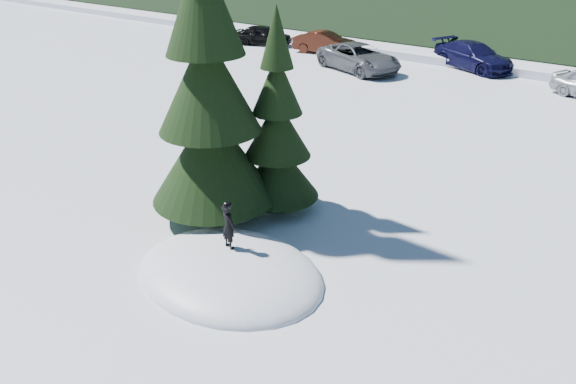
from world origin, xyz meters
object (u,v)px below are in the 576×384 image
Objects in this scene: car_0 at (263,35)px; car_2 at (359,57)px; spruce_tall at (209,95)px; spruce_short at (278,135)px; car_3 at (473,56)px; child_skier at (228,226)px; car_1 at (325,43)px.

car_2 reaches higher than car_0.
spruce_tall is 1.60× the size of spruce_short.
spruce_tall is 1.79× the size of car_3.
child_skier reaches higher than car_3.
car_3 is at bearing -71.75° from child_skier.
car_2 is at bearing 154.73° from car_3.
spruce_tall is 2.11m from spruce_short.
spruce_tall reaches higher than car_1.
car_1 is 8.65m from car_3.
spruce_short is (1.00, 1.40, -1.22)m from spruce_tall.
child_skier is 25.89m from car_0.
car_3 is at bearing 95.97° from spruce_short.
car_0 is 13.26m from car_3.
car_0 is 4.63m from car_1.
child_skier reaches higher than car_2.
spruce_short reaches higher than child_skier.
child_skier is 0.28× the size of car_1.
car_3 is (-1.00, 20.56, -2.62)m from spruce_tall.
child_skier is at bearing -162.99° from car_1.
spruce_tall reaches higher than car_3.
child_skier reaches higher than car_0.
car_2 is (8.54, -2.30, 0.08)m from car_0.
car_3 is at bearing -29.20° from car_2.
car_2 is at bearing 113.65° from spruce_short.
car_2 is at bearing -56.58° from child_skier.
car_1 is (-10.53, 17.71, -1.47)m from spruce_short.
car_1 is 4.72m from car_2.
car_1 is 0.80× the size of car_3.
child_skier is at bearing -159.93° from car_0.
spruce_tall is 8.09× the size of child_skier.
car_3 is at bearing -100.63° from car_0.
spruce_tall is 3.36m from child_skier.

